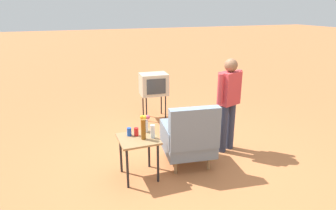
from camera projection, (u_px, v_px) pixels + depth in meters
ground_plane at (189, 162)px, 4.90m from camera, size 60.00×60.00×0.00m
armchair at (190, 138)px, 4.64m from camera, size 0.86×0.87×1.06m
side_table at (138, 144)px, 4.33m from camera, size 0.56×0.56×0.64m
tv_on_stand at (154, 85)px, 6.64m from camera, size 0.63×0.48×1.03m
person_standing at (229, 100)px, 5.05m from camera, size 0.54×0.33×1.64m
soda_can_red at (136, 132)px, 4.36m from camera, size 0.07×0.07×0.12m
soda_can_blue at (129, 132)px, 4.36m from camera, size 0.07×0.07×0.12m
bottle_tall_amber at (143, 129)px, 4.22m from camera, size 0.07×0.07×0.30m
bottle_short_clear at (153, 131)px, 4.27m from camera, size 0.06×0.06×0.20m
flower_vase at (145, 122)px, 4.48m from camera, size 0.15×0.10×0.27m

